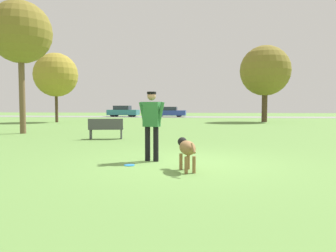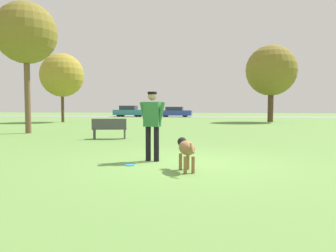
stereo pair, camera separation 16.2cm
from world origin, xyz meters
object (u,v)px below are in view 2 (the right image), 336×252
object	(u,v)px
frisbee	(129,165)
tree_far_right	(271,71)
tree_near_left	(26,34)
park_bench	(109,128)
parked_car_teal	(129,111)
person	(152,120)
tree_far_left	(62,75)
dog	(186,149)
parked_car_blue	(175,112)

from	to	relation	value
frisbee	tree_far_right	xyz separation A→B (m)	(6.62, 21.71, 4.35)
tree_near_left	park_bench	size ratio (longest dim) A/B	4.44
tree_far_right	parked_car_teal	xyz separation A→B (m)	(-15.66, 12.25, -3.66)
frisbee	parked_car_teal	xyz separation A→B (m)	(-9.03, 33.95, 0.70)
person	tree_near_left	bearing A→B (deg)	147.30
tree_near_left	tree_far_right	xyz separation A→B (m)	(13.93, 13.73, -0.55)
person	tree_far_left	distance (m)	21.76
dog	tree_far_left	bearing A→B (deg)	12.87
tree_far_left	park_bench	distance (m)	16.16
tree_far_right	tree_near_left	bearing A→B (deg)	-135.41
parked_car_teal	tree_far_left	bearing A→B (deg)	-94.49
frisbee	park_bench	world-z (taller)	park_bench
tree_far_right	parked_car_teal	size ratio (longest dim) A/B	1.63
park_bench	tree_near_left	bearing A→B (deg)	-36.37
tree_far_left	parked_car_teal	xyz separation A→B (m)	(1.82, 14.91, -3.26)
tree_near_left	parked_car_blue	bearing A→B (deg)	80.70
tree_far_right	frisbee	bearing A→B (deg)	-106.96
person	tree_far_left	xyz separation A→B (m)	(-11.26, 18.39, 2.96)
tree_near_left	dog	bearing A→B (deg)	-44.33
frisbee	tree_near_left	size ratio (longest dim) A/B	0.04
person	dog	size ratio (longest dim) A/B	1.65
tree_near_left	parked_car_blue	world-z (taller)	tree_near_left
park_bench	frisbee	bearing A→B (deg)	100.34
person	parked_car_blue	bearing A→B (deg)	106.74
tree_far_left	park_bench	world-z (taller)	tree_far_left
person	frisbee	xyz separation A→B (m)	(-0.41, -0.65, -0.99)
tree_near_left	parked_car_teal	size ratio (longest dim) A/B	1.62
person	tree_far_right	xyz separation A→B (m)	(6.22, 21.06, 3.36)
dog	parked_car_teal	world-z (taller)	parked_car_teal
tree_far_left	park_bench	size ratio (longest dim) A/B	3.98
dog	parked_car_teal	size ratio (longest dim) A/B	0.26
tree_near_left	tree_far_right	bearing A→B (deg)	44.59
frisbee	tree_far_left	xyz separation A→B (m)	(-10.86, 19.04, 3.95)
park_bench	tree_far_left	bearing A→B (deg)	-69.47
parked_car_teal	parked_car_blue	size ratio (longest dim) A/B	0.97
tree_far_left	parked_car_teal	distance (m)	15.37
frisbee	parked_car_blue	size ratio (longest dim) A/B	0.06
tree_far_left	parked_car_teal	bearing A→B (deg)	83.04
dog	parked_car_blue	bearing A→B (deg)	-11.92
parked_car_teal	dog	bearing A→B (deg)	-70.76
tree_near_left	parked_car_blue	distance (m)	26.74
dog	frisbee	world-z (taller)	dog
tree_far_right	tree_far_left	distance (m)	17.68
person	tree_far_right	size ratio (longest dim) A/B	0.26
person	tree_far_left	world-z (taller)	tree_far_left
dog	tree_far_left	distance (m)	23.25
dog	tree_far_right	bearing A→B (deg)	-32.57
frisbee	park_bench	xyz separation A→B (m)	(-2.37, 5.75, 0.44)
dog	parked_car_teal	bearing A→B (deg)	-2.38
parked_car_teal	parked_car_blue	xyz separation A→B (m)	(5.99, 0.08, -0.07)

